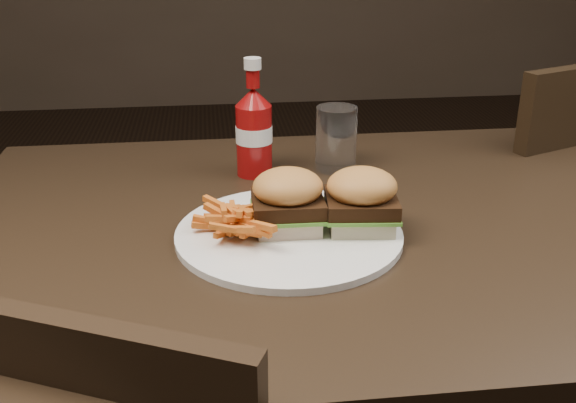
{
  "coord_description": "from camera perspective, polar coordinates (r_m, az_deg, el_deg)",
  "views": [
    {
      "loc": [
        -0.21,
        -0.89,
        1.16
      ],
      "look_at": [
        -0.11,
        -0.05,
        0.8
      ],
      "focal_mm": 42.0,
      "sensor_mm": 36.0,
      "label": 1
    }
  ],
  "objects": [
    {
      "name": "sandwich_half_b",
      "position": [
        0.94,
        6.15,
        -1.57
      ],
      "size": [
        0.09,
        0.09,
        0.02
      ],
      "primitive_type": "cube",
      "rotation": [
        0.0,
        0.0,
        -0.1
      ],
      "color": "beige",
      "rests_on": "plate"
    },
    {
      "name": "fries_pile",
      "position": [
        0.92,
        -3.85,
        -1.44
      ],
      "size": [
        0.11,
        0.11,
        0.04
      ],
      "primitive_type": null,
      "rotation": [
        0.0,
        0.0,
        0.04
      ],
      "color": "#C96514",
      "rests_on": "plate"
    },
    {
      "name": "sandwich_half_a",
      "position": [
        0.93,
        -0.02,
        -1.64
      ],
      "size": [
        0.09,
        0.08,
        0.02
      ],
      "primitive_type": "cube",
      "rotation": [
        0.0,
        0.0,
        -0.02
      ],
      "color": "beige",
      "rests_on": "plate"
    },
    {
      "name": "dining_table",
      "position": [
        1.01,
        5.81,
        -2.34
      ],
      "size": [
        1.2,
        0.8,
        0.04
      ],
      "primitive_type": "cube",
      "color": "black",
      "rests_on": "ground"
    },
    {
      "name": "plate",
      "position": [
        0.93,
        0.07,
        -2.78
      ],
      "size": [
        0.31,
        0.31,
        0.01
      ],
      "primitive_type": "cylinder",
      "color": "white",
      "rests_on": "dining_table"
    },
    {
      "name": "tumbler",
      "position": [
        1.17,
        4.09,
        5.33
      ],
      "size": [
        0.08,
        0.08,
        0.11
      ],
      "primitive_type": "cylinder",
      "rotation": [
        0.0,
        0.0,
        -0.08
      ],
      "color": "white",
      "rests_on": "dining_table"
    },
    {
      "name": "ketchup_bottle",
      "position": [
        1.14,
        -2.88,
        5.16
      ],
      "size": [
        0.06,
        0.06,
        0.12
      ],
      "primitive_type": "cylinder",
      "rotation": [
        0.0,
        0.0,
        0.07
      ],
      "color": "maroon",
      "rests_on": "dining_table"
    },
    {
      "name": "chair_far",
      "position": [
        1.71,
        17.6,
        -3.29
      ],
      "size": [
        0.57,
        0.57,
        0.04
      ],
      "primitive_type": "cube",
      "rotation": [
        0.0,
        0.0,
        3.52
      ],
      "color": "black",
      "rests_on": "ground"
    }
  ]
}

